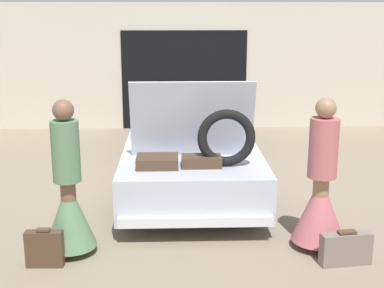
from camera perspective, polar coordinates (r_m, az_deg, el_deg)
The scene contains 7 objects.
ground_plane at distance 8.78m, azimuth -0.31°, elevation -3.49°, with size 40.00×40.00×0.00m, color #7F705B.
garage_wall_back at distance 12.14m, azimuth -0.84°, elevation 8.23°, with size 12.00×0.14×2.80m.
car at distance 8.63m, azimuth -0.31°, elevation 0.08°, with size 1.95×5.14×1.79m.
person_left at distance 6.09m, azimuth -13.02°, elevation -5.82°, with size 0.58×0.58×1.76m.
person_right at distance 6.26m, azimuth 13.54°, elevation -5.37°, with size 0.62×0.62×1.75m.
suitcase_beside_left_person at distance 6.01m, azimuth -15.45°, elevation -10.70°, with size 0.40×0.13×0.43m.
suitcase_beside_right_person at distance 6.08m, azimuth 16.08°, elevation -10.68°, with size 0.57×0.22×0.39m.
Camera 1 is at (-0.24, -8.35, 2.70)m, focal length 50.00 mm.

